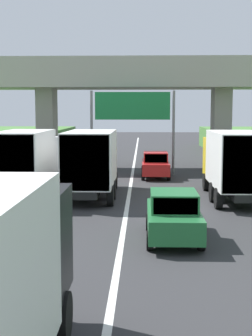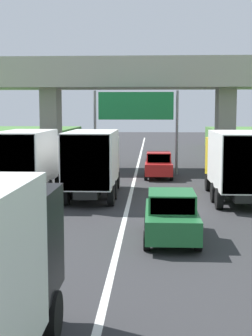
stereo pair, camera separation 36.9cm
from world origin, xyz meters
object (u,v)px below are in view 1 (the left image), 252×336
Objects in this scene: car_green at (173,216)px; car_red at (155,165)px; truck_yellow at (234,162)px; construction_barrel_4 at (8,186)px; truck_silver at (92,160)px; overhead_highway_sign at (132,112)px; truck_white at (28,160)px.

car_green and car_red have the same top height.
construction_barrel_4 is (-11.69, 1.24, -1.47)m from truck_yellow.
truck_yellow is at bearing -65.23° from car_red.
construction_barrel_4 is (-4.60, 0.74, -1.47)m from truck_silver.
car_green is at bearing -84.17° from overhead_highway_sign.
truck_yellow is 11.85m from construction_barrel_4.
truck_yellow is at bearing -61.54° from overhead_highway_sign.
overhead_highway_sign is 9.65m from truck_silver.
truck_yellow is at bearing -4.02° from truck_silver.
truck_silver is 3.36m from truck_white.
car_green is at bearing -49.98° from truck_white.
truck_white is at bearing -132.76° from car_red.
construction_barrel_4 is at bearing 173.94° from truck_yellow.
truck_white is 2.03m from construction_barrel_4.
truck_silver is 8.27m from car_red.
overhead_highway_sign reaches higher than truck_white.
truck_white is (-5.22, -9.06, -2.41)m from overhead_highway_sign.
truck_yellow reaches higher than construction_barrel_4.
truck_yellow is (10.46, -0.60, 0.00)m from truck_white.
truck_white is 1.00× the size of truck_yellow.
overhead_highway_sign is 1.43× the size of car_red.
car_green is 15.68m from car_red.
construction_barrel_4 is at bearing 170.82° from truck_silver.
truck_white is at bearing 130.02° from car_green.
car_red is at bearing -47.51° from overhead_highway_sign.
overhead_highway_sign is 0.81× the size of truck_yellow.
overhead_highway_sign reaches higher than car_green.
car_green is (3.64, -8.23, -1.08)m from truck_silver.
car_green is at bearing -114.10° from truck_yellow.
car_green is 1.00× the size of car_red.
construction_barrel_4 is at bearing 152.64° from truck_white.
truck_silver is 1.00× the size of truck_yellow.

